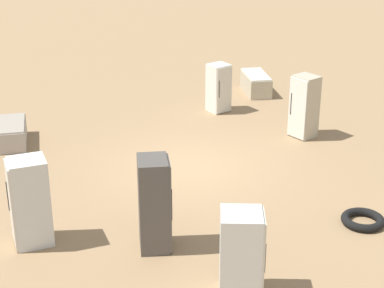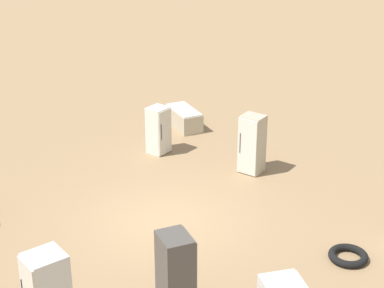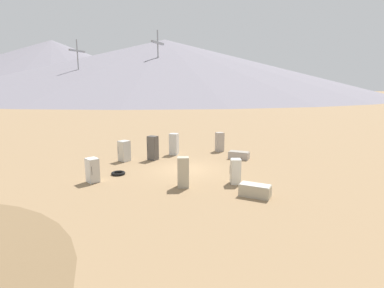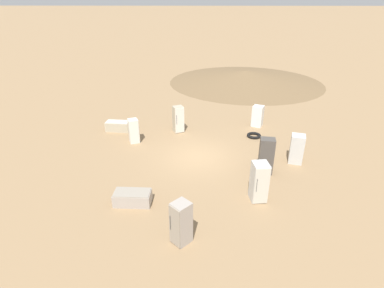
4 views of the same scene
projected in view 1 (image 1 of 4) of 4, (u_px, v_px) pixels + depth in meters
ground_plane at (190, 168)px, 16.54m from camera, size 1000.00×1000.00×0.00m
discarded_fridge_0 at (219, 88)px, 20.32m from camera, size 0.78×0.78×1.53m
discarded_fridge_1 at (30, 202)px, 12.82m from camera, size 0.86×0.77×1.85m
discarded_fridge_2 at (154, 204)px, 12.65m from camera, size 0.70×0.80×1.94m
discarded_fridge_3 at (11, 133)px, 17.98m from camera, size 0.82×1.64×0.61m
discarded_fridge_5 at (242, 254)px, 11.26m from camera, size 0.92×0.88×1.63m
discarded_fridge_7 at (304, 107)px, 18.25m from camera, size 0.82×0.84×1.81m
discarded_fridge_8 at (256, 83)px, 22.23m from camera, size 0.86×1.68×0.68m
scrap_tire at (363, 220)px, 13.85m from camera, size 0.94×0.94×0.18m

